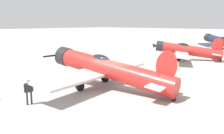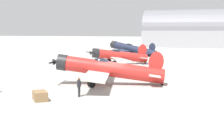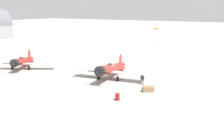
{
  "view_description": "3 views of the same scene",
  "coord_description": "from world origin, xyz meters",
  "views": [
    {
      "loc": [
        12.37,
        -13.19,
        5.12
      ],
      "look_at": [
        -0.0,
        0.0,
        1.8
      ],
      "focal_mm": 38.45,
      "sensor_mm": 36.0,
      "label": 1
    },
    {
      "loc": [
        6.65,
        -31.08,
        5.58
      ],
      "look_at": [
        -0.0,
        0.0,
        1.8
      ],
      "focal_mm": 51.59,
      "sensor_mm": 36.0,
      "label": 2
    },
    {
      "loc": [
        -35.82,
        -20.37,
        11.29
      ],
      "look_at": [
        -0.0,
        0.0,
        1.8
      ],
      "focal_mm": 40.55,
      "sensor_mm": 36.0,
      "label": 3
    }
  ],
  "objects": [
    {
      "name": "airplane_foreground",
      "position": [
        -0.53,
        -0.08,
        1.6
      ],
      "size": [
        11.29,
        12.12,
        3.45
      ],
      "rotation": [
        0.0,
        0.0,
        3.3
      ],
      "color": "red",
      "rests_on": "ground_plane"
    },
    {
      "name": "airplane_mid_apron",
      "position": [
        -2.95,
        18.24,
        1.39
      ],
      "size": [
        9.72,
        12.2,
        3.22
      ],
      "rotation": [
        0.0,
        0.0,
        3.64
      ],
      "color": "red",
      "rests_on": "ground_plane"
    },
    {
      "name": "ground_crew_mechanic",
      "position": [
        -1.47,
        -6.13,
        0.99
      ],
      "size": [
        0.23,
        0.64,
        1.64
      ],
      "rotation": [
        0.0,
        0.0,
        0.01
      ],
      "color": "#2D2D33",
      "rests_on": "ground_plane"
    },
    {
      "name": "ground_plane",
      "position": [
        0.0,
        0.0,
        0.0
      ],
      "size": [
        400.0,
        400.0,
        0.0
      ],
      "primitive_type": "plane",
      "color": "#A8A59E"
    }
  ]
}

